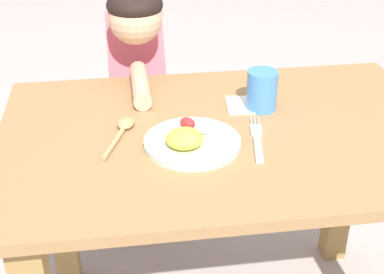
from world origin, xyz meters
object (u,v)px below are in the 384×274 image
object	(u,v)px
spoon	(122,129)
person	(139,109)
fork	(257,140)
drinking_cup	(262,90)
plate	(191,141)

from	to	relation	value
spoon	person	xyz separation A→B (m)	(0.06, 0.45, -0.18)
fork	person	size ratio (longest dim) A/B	0.23
spoon	person	size ratio (longest dim) A/B	0.20
fork	drinking_cup	bearing A→B (deg)	-6.56
spoon	drinking_cup	distance (m)	0.37
plate	spoon	size ratio (longest dim) A/B	1.22
fork	drinking_cup	xyz separation A→B (m)	(0.05, 0.16, 0.05)
fork	plate	bearing A→B (deg)	102.37
spoon	drinking_cup	bearing A→B (deg)	-57.34
fork	person	bearing A→B (deg)	35.75
spoon	person	distance (m)	0.49
fork	spoon	bearing A→B (deg)	85.54
plate	person	distance (m)	0.58
fork	drinking_cup	distance (m)	0.17
fork	spoon	xyz separation A→B (m)	(-0.31, 0.08, 0.01)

